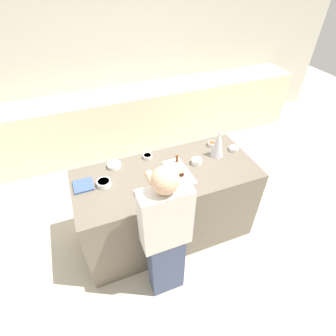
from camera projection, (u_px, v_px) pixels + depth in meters
ground_plane at (167, 230)px, 3.19m from camera, size 12.00×12.00×0.00m
wall_back at (113, 63)px, 3.96m from camera, size 8.00×0.05×2.60m
back_cabinet_block at (124, 121)px, 4.26m from camera, size 6.00×0.60×0.95m
kitchen_island at (167, 205)px, 2.89m from camera, size 1.84×0.81×0.93m
baking_tray at (173, 179)px, 2.52m from camera, size 0.38×0.28×0.01m
gingerbread_house at (174, 171)px, 2.45m from camera, size 0.17×0.15×0.25m
decorative_tree at (218, 143)px, 2.71m from camera, size 0.14×0.14×0.32m
candy_bowl_center_rear at (212, 144)px, 2.93m from camera, size 0.09×0.09×0.04m
candy_bowl_behind_tray at (104, 183)px, 2.44m from camera, size 0.13×0.13×0.05m
candy_bowl_front_corner at (114, 165)px, 2.65m from camera, size 0.13×0.13×0.04m
candy_bowl_far_right at (234, 149)px, 2.87m from camera, size 0.10×0.10×0.04m
candy_bowl_beside_tree at (148, 156)px, 2.77m from camera, size 0.10×0.10×0.04m
candy_bowl_far_left at (197, 161)px, 2.69m from camera, size 0.11×0.11×0.05m
cookbook at (83, 186)px, 2.44m from camera, size 0.18×0.18×0.02m
person at (166, 237)px, 2.18m from camera, size 0.40×0.51×1.54m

